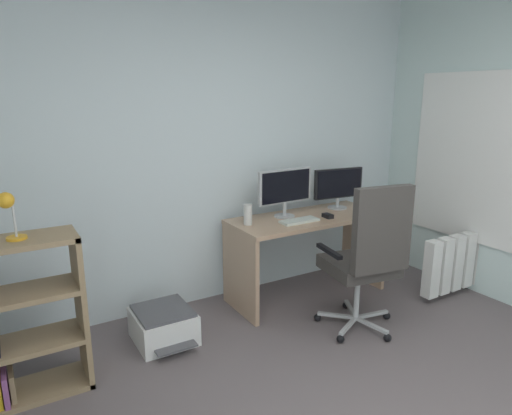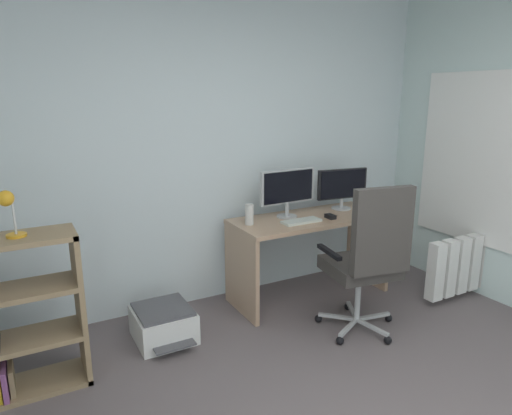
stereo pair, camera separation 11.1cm
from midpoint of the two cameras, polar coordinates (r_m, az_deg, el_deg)
wall_back at (r=3.84m, az=-8.04°, el=7.77°), size 4.44×0.10×2.73m
window_pane at (r=4.42m, az=26.34°, el=5.44°), size 0.01×1.34×1.43m
window_frame at (r=4.42m, az=26.29°, el=5.44°), size 0.02×1.42×1.51m
desk at (r=4.03m, az=5.75°, el=-3.88°), size 1.41×0.59×0.74m
monitor_main at (r=3.88m, az=2.88°, el=2.45°), size 0.54×0.18×0.42m
monitor_secondary at (r=4.24m, az=9.66°, el=2.82°), size 0.50×0.18×0.38m
keyboard at (r=3.79m, az=4.68°, el=-1.69°), size 0.34×0.13×0.02m
computer_mouse at (r=3.94m, az=8.28°, el=-1.06°), size 0.06×0.10×0.03m
desktop_speaker at (r=3.68m, az=-1.91°, el=-0.91°), size 0.07×0.07×0.17m
office_chair at (r=3.42m, az=13.11°, el=-5.79°), size 0.63×0.62×1.18m
bookshelf at (r=3.10m, az=-30.39°, el=-13.23°), size 0.74×0.32×0.99m
desk_lamp at (r=2.87m, az=-29.89°, el=-0.14°), size 0.13×0.11×0.27m
printer at (r=3.52m, az=-12.55°, el=-14.35°), size 0.42×0.52×0.25m
radiator at (r=4.55m, az=24.43°, el=-6.02°), size 1.06×0.10×0.51m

